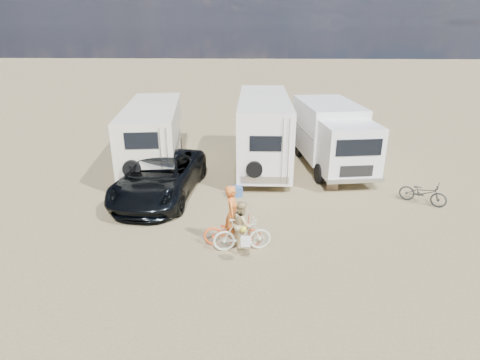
{
  "coord_description": "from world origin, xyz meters",
  "views": [
    {
      "loc": [
        -0.23,
        -11.12,
        6.59
      ],
      "look_at": [
        -0.68,
        2.16,
        1.3
      ],
      "focal_mm": 29.65,
      "sensor_mm": 36.0,
      "label": 1
    }
  ],
  "objects_px": {
    "bike_man": "(233,232)",
    "bike_woman": "(242,235)",
    "box_truck": "(333,138)",
    "rider_woman": "(242,229)",
    "bike_parked": "(423,193)",
    "rv_main": "(263,132)",
    "rider_man": "(233,219)",
    "crate": "(332,184)",
    "cooler": "(236,191)",
    "dark_suv": "(160,176)",
    "rv_left": "(153,137)"
  },
  "relations": [
    {
      "from": "box_truck",
      "to": "dark_suv",
      "type": "relative_size",
      "value": 1.07
    },
    {
      "from": "dark_suv",
      "to": "crate",
      "type": "distance_m",
      "value": 7.24
    },
    {
      "from": "rv_main",
      "to": "rider_man",
      "type": "height_order",
      "value": "rv_main"
    },
    {
      "from": "bike_man",
      "to": "bike_woman",
      "type": "height_order",
      "value": "bike_woman"
    },
    {
      "from": "rider_woman",
      "to": "bike_parked",
      "type": "distance_m",
      "value": 7.83
    },
    {
      "from": "rv_main",
      "to": "dark_suv",
      "type": "distance_m",
      "value": 5.75
    },
    {
      "from": "box_truck",
      "to": "crate",
      "type": "height_order",
      "value": "box_truck"
    },
    {
      "from": "rv_left",
      "to": "bike_parked",
      "type": "relative_size",
      "value": 4.07
    },
    {
      "from": "dark_suv",
      "to": "bike_woman",
      "type": "relative_size",
      "value": 3.28
    },
    {
      "from": "bike_woman",
      "to": "rider_woman",
      "type": "bearing_deg",
      "value": -98.4
    },
    {
      "from": "cooler",
      "to": "bike_woman",
      "type": "bearing_deg",
      "value": -98.77
    },
    {
      "from": "bike_man",
      "to": "dark_suv",
      "type": "bearing_deg",
      "value": 41.53
    },
    {
      "from": "rider_woman",
      "to": "crate",
      "type": "xyz_separation_m",
      "value": [
        3.71,
        5.09,
        -0.55
      ]
    },
    {
      "from": "rv_left",
      "to": "box_truck",
      "type": "xyz_separation_m",
      "value": [
        8.57,
        0.13,
        0.02
      ]
    },
    {
      "from": "rv_main",
      "to": "cooler",
      "type": "relative_size",
      "value": 14.1
    },
    {
      "from": "dark_suv",
      "to": "bike_man",
      "type": "bearing_deg",
      "value": -45.45
    },
    {
      "from": "box_truck",
      "to": "bike_man",
      "type": "height_order",
      "value": "box_truck"
    },
    {
      "from": "dark_suv",
      "to": "rv_main",
      "type": "bearing_deg",
      "value": 47.39
    },
    {
      "from": "bike_parked",
      "to": "dark_suv",
      "type": "bearing_deg",
      "value": 120.67
    },
    {
      "from": "bike_woman",
      "to": "crate",
      "type": "bearing_deg",
      "value": -44.53
    },
    {
      "from": "dark_suv",
      "to": "rider_man",
      "type": "relative_size",
      "value": 3.16
    },
    {
      "from": "dark_suv",
      "to": "bike_parked",
      "type": "relative_size",
      "value": 3.38
    },
    {
      "from": "bike_woman",
      "to": "rider_woman",
      "type": "distance_m",
      "value": 0.2
    },
    {
      "from": "box_truck",
      "to": "cooler",
      "type": "bearing_deg",
      "value": -148.85
    },
    {
      "from": "rv_main",
      "to": "bike_woman",
      "type": "relative_size",
      "value": 4.02
    },
    {
      "from": "box_truck",
      "to": "dark_suv",
      "type": "xyz_separation_m",
      "value": [
        -7.52,
        -3.59,
        -0.68
      ]
    },
    {
      "from": "bike_woman",
      "to": "cooler",
      "type": "distance_m",
      "value": 4.15
    },
    {
      "from": "bike_woman",
      "to": "rider_man",
      "type": "bearing_deg",
      "value": 41.0
    },
    {
      "from": "crate",
      "to": "dark_suv",
      "type": "bearing_deg",
      "value": -172.31
    },
    {
      "from": "rider_man",
      "to": "cooler",
      "type": "distance_m",
      "value": 3.93
    },
    {
      "from": "bike_woman",
      "to": "rv_left",
      "type": "bearing_deg",
      "value": 22.19
    },
    {
      "from": "rv_main",
      "to": "dark_suv",
      "type": "bearing_deg",
      "value": -138.03
    },
    {
      "from": "bike_man",
      "to": "bike_woman",
      "type": "xyz_separation_m",
      "value": [
        0.3,
        -0.26,
        0.06
      ]
    },
    {
      "from": "box_truck",
      "to": "bike_woman",
      "type": "height_order",
      "value": "box_truck"
    },
    {
      "from": "bike_man",
      "to": "bike_woman",
      "type": "distance_m",
      "value": 0.41
    },
    {
      "from": "rv_main",
      "to": "box_truck",
      "type": "height_order",
      "value": "rv_main"
    },
    {
      "from": "bike_man",
      "to": "rider_woman",
      "type": "relative_size",
      "value": 1.25
    },
    {
      "from": "rv_left",
      "to": "box_truck",
      "type": "bearing_deg",
      "value": -6.31
    },
    {
      "from": "cooler",
      "to": "rv_main",
      "type": "bearing_deg",
      "value": 58.73
    },
    {
      "from": "crate",
      "to": "rider_man",
      "type": "bearing_deg",
      "value": -129.78
    },
    {
      "from": "box_truck",
      "to": "bike_woman",
      "type": "bearing_deg",
      "value": -125.56
    },
    {
      "from": "dark_suv",
      "to": "crate",
      "type": "relative_size",
      "value": 12.57
    },
    {
      "from": "rv_main",
      "to": "box_truck",
      "type": "xyz_separation_m",
      "value": [
        3.29,
        -0.21,
        -0.18
      ]
    },
    {
      "from": "bike_woman",
      "to": "dark_suv",
      "type": "bearing_deg",
      "value": 31.41
    },
    {
      "from": "rv_main",
      "to": "crate",
      "type": "xyz_separation_m",
      "value": [
        2.91,
        -2.83,
        -1.49
      ]
    },
    {
      "from": "rider_woman",
      "to": "bike_parked",
      "type": "height_order",
      "value": "rider_woman"
    },
    {
      "from": "rv_left",
      "to": "bike_woman",
      "type": "height_order",
      "value": "rv_left"
    },
    {
      "from": "bike_man",
      "to": "bike_woman",
      "type": "relative_size",
      "value": 1.02
    },
    {
      "from": "bike_man",
      "to": "cooler",
      "type": "distance_m",
      "value": 3.87
    },
    {
      "from": "bike_man",
      "to": "rider_man",
      "type": "height_order",
      "value": "rider_man"
    }
  ]
}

